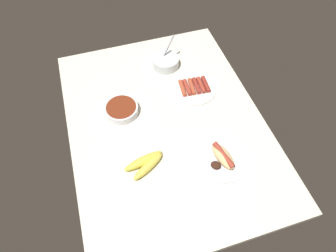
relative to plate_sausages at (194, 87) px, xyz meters
The scene contains 6 objects.
ground_plane 25.52cm from the plate_sausages, 128.54° to the left, with size 120.00×90.00×3.00cm, color silver.
plate_sausages is the anchor object (origin of this frame).
banana_bunch 49.52cm from the plate_sausages, 135.19° to the left, with size 12.76×18.41×3.69cm.
bowl_chili 38.72cm from the plate_sausages, 95.77° to the left, with size 15.97×15.97×4.28cm.
plate_hotdog_assembled 42.52cm from the plate_sausages, behind, with size 22.58×22.58×5.61cm.
bowl_coleslaw 22.56cm from the plate_sausages, 23.56° to the left, with size 14.33×14.33×15.11cm.
Camera 1 is at (-76.99, 23.05, 111.99)cm, focal length 31.18 mm.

